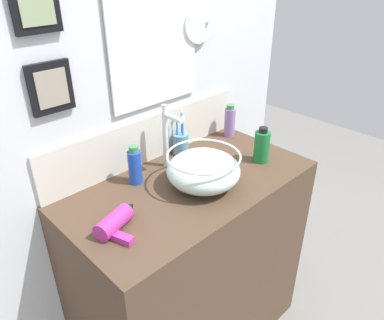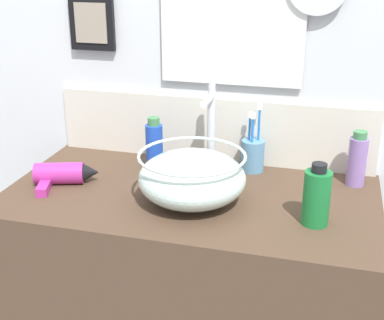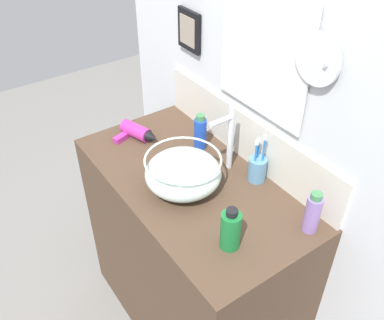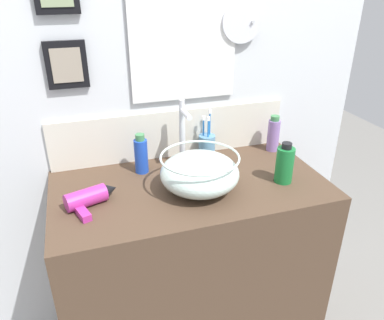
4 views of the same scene
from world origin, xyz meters
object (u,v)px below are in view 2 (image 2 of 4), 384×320
at_px(shampoo_bottle, 317,197).
at_px(soap_dispenser, 357,160).
at_px(toothbrush_cup, 253,154).
at_px(lotion_bottle, 154,145).
at_px(glass_bowl_sink, 192,177).
at_px(faucet, 211,123).
at_px(hair_drier, 64,174).

distance_m(shampoo_bottle, soap_dispenser, 0.28).
distance_m(toothbrush_cup, shampoo_bottle, 0.36).
height_order(toothbrush_cup, soap_dispenser, toothbrush_cup).
xyz_separation_m(lotion_bottle, soap_dispenser, (0.59, 0.03, 0.00)).
bearing_deg(glass_bowl_sink, lotion_bottle, 130.56).
xyz_separation_m(faucet, lotion_bottle, (-0.17, -0.01, -0.08)).
xyz_separation_m(glass_bowl_sink, soap_dispenser, (0.42, 0.23, 0.00)).
xyz_separation_m(glass_bowl_sink, lotion_bottle, (-0.17, 0.20, 0.00)).
bearing_deg(toothbrush_cup, glass_bowl_sink, -114.93).
xyz_separation_m(faucet, soap_dispenser, (0.42, 0.02, -0.08)).
relative_size(toothbrush_cup, lotion_bottle, 1.30).
distance_m(hair_drier, soap_dispenser, 0.83).
xyz_separation_m(faucet, shampoo_bottle, (0.32, -0.24, -0.08)).
relative_size(glass_bowl_sink, hair_drier, 1.50).
height_order(toothbrush_cup, lotion_bottle, toothbrush_cup).
bearing_deg(faucet, hair_drier, -153.69).
distance_m(hair_drier, toothbrush_cup, 0.56).
bearing_deg(glass_bowl_sink, hair_drier, 177.31).
bearing_deg(lotion_bottle, faucet, 2.06).
height_order(glass_bowl_sink, hair_drier, glass_bowl_sink).
distance_m(lotion_bottle, soap_dispenser, 0.59).
bearing_deg(lotion_bottle, soap_dispenser, 2.62).
bearing_deg(lotion_bottle, shampoo_bottle, -25.71).
bearing_deg(toothbrush_cup, soap_dispenser, -5.50).
distance_m(glass_bowl_sink, lotion_bottle, 0.27).
height_order(glass_bowl_sink, shampoo_bottle, shampoo_bottle).
xyz_separation_m(hair_drier, shampoo_bottle, (0.70, -0.05, 0.04)).
relative_size(hair_drier, soap_dispenser, 1.17).
bearing_deg(toothbrush_cup, shampoo_bottle, -55.59).
relative_size(shampoo_bottle, soap_dispenser, 0.99).
xyz_separation_m(glass_bowl_sink, faucet, (-0.00, 0.21, 0.08)).
bearing_deg(shampoo_bottle, toothbrush_cup, 124.41).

